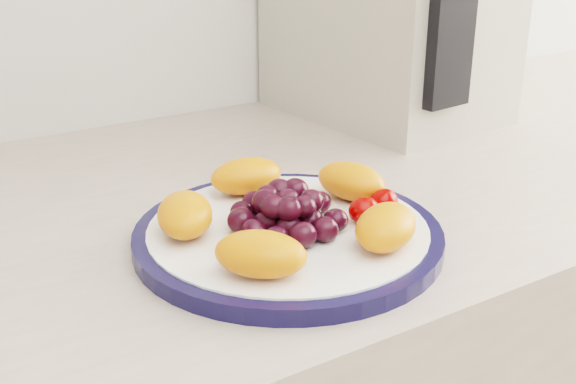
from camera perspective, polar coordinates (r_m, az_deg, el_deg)
plate_rim at (r=0.64m, az=0.00°, el=-3.50°), size 0.27×0.27×0.01m
plate_face at (r=0.64m, az=0.00°, el=-3.42°), size 0.25×0.25×0.02m
fruit_plate at (r=0.63m, az=0.10°, el=-1.31°), size 0.24×0.23×0.04m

